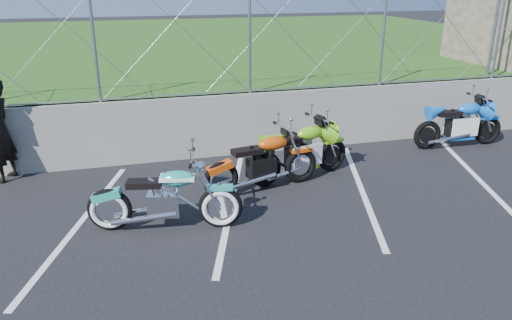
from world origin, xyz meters
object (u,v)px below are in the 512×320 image
object	(u,v)px
sportbike_blue	(460,126)
sportbike_green	(302,153)
cruiser_turquoise	(167,200)
naked_orange	(264,164)

from	to	relation	value
sportbike_blue	sportbike_green	bearing A→B (deg)	-166.35
cruiser_turquoise	naked_orange	size ratio (longest dim) A/B	1.04
cruiser_turquoise	sportbike_blue	world-z (taller)	cruiser_turquoise
sportbike_green	naked_orange	bearing A→B (deg)	-173.73
naked_orange	sportbike_blue	bearing A→B (deg)	3.09
naked_orange	sportbike_blue	size ratio (longest dim) A/B	1.02
naked_orange	sportbike_green	world-z (taller)	sportbike_green
sportbike_blue	naked_orange	bearing A→B (deg)	-164.57
cruiser_turquoise	naked_orange	xyz separation A→B (m)	(1.81, 1.04, 0.01)
sportbike_green	sportbike_blue	distance (m)	4.13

